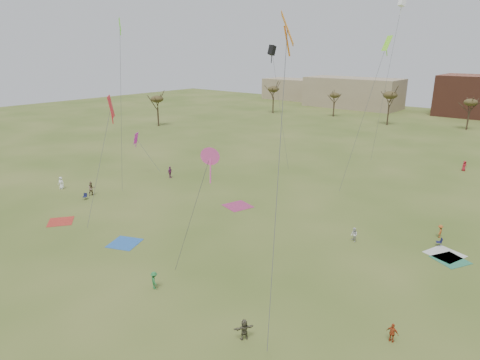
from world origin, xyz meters
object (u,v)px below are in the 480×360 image
Objects in this scene: flyer_near_left at (61,183)px; camp_chair_left at (85,198)px; camp_chair_right at (439,244)px; spectator_fore_a at (392,333)px; flyer_near_center at (154,280)px.

flyer_near_left is 2.07× the size of camp_chair_left.
camp_chair_left and camp_chair_right have the same top height.
spectator_fore_a is 1.67× the size of camp_chair_right.
flyer_near_left is at bearing 9.73° from flyer_near_center.
camp_chair_right is at bearing -82.74° from spectator_fore_a.
spectator_fore_a is 1.67× the size of camp_chair_left.
camp_chair_right is (16.32, 24.00, -0.52)m from flyer_near_center.
camp_chair_right is (47.65, 15.70, -0.64)m from flyer_near_left.
spectator_fore_a is at bearing -136.39° from flyer_near_center.
spectator_fore_a reaches higher than camp_chair_left.
camp_chair_left is at bearing -96.38° from camp_chair_right.
camp_chair_left is (-42.60, 1.79, -0.47)m from spectator_fore_a.
camp_chair_left is at bearing -26.52° from flyer_near_left.
camp_chair_left is (6.78, -0.28, -0.64)m from flyer_near_left.
flyer_near_left is 2.07× the size of camp_chair_right.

